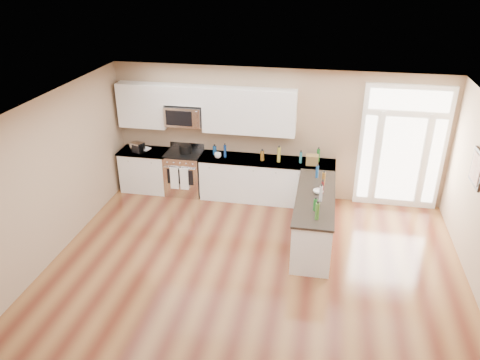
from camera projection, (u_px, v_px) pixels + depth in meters
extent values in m
plane|color=#592719|center=(242.00, 315.00, 6.94)|extent=(8.00, 8.00, 0.00)
plane|color=#9E8264|center=(277.00, 134.00, 9.87)|extent=(7.00, 0.00, 7.00)
plane|color=#9E8264|center=(10.00, 211.00, 6.92)|extent=(0.00, 8.00, 8.00)
plane|color=white|center=(242.00, 137.00, 5.72)|extent=(8.00, 8.00, 0.00)
cube|color=white|center=(147.00, 171.00, 10.50)|extent=(1.06, 0.62, 0.90)
cube|color=black|center=(148.00, 187.00, 10.67)|extent=(1.02, 0.52, 0.10)
cube|color=black|center=(145.00, 151.00, 10.29)|extent=(1.10, 0.66, 0.04)
cube|color=white|center=(266.00, 181.00, 10.04)|extent=(2.81, 0.62, 0.90)
cube|color=black|center=(266.00, 197.00, 10.21)|extent=(2.77, 0.52, 0.10)
cube|color=black|center=(267.00, 160.00, 9.83)|extent=(2.85, 0.66, 0.04)
cube|color=white|center=(314.00, 219.00, 8.57)|extent=(0.65, 2.28, 0.90)
cube|color=black|center=(312.00, 237.00, 8.74)|extent=(0.61, 2.18, 0.10)
cube|color=black|center=(316.00, 196.00, 8.37)|extent=(0.69, 2.32, 0.04)
cube|color=white|center=(143.00, 105.00, 9.99)|extent=(1.04, 0.33, 0.95)
cube|color=white|center=(249.00, 111.00, 9.59)|extent=(1.94, 0.33, 0.95)
cube|color=white|center=(184.00, 95.00, 9.71)|extent=(0.82, 0.33, 0.40)
cube|color=silver|center=(184.00, 116.00, 9.87)|extent=(0.78, 0.40, 0.42)
cube|color=black|center=(179.00, 118.00, 9.70)|extent=(0.56, 0.01, 0.32)
cube|color=white|center=(402.00, 148.00, 9.45)|extent=(1.70, 0.08, 2.60)
cube|color=white|center=(400.00, 160.00, 9.51)|extent=(0.78, 0.02, 1.80)
cube|color=white|center=(367.00, 158.00, 9.62)|extent=(0.22, 0.02, 1.80)
cube|color=white|center=(434.00, 163.00, 9.40)|extent=(0.22, 0.02, 1.80)
cube|color=white|center=(410.00, 100.00, 8.97)|extent=(1.50, 0.02, 0.40)
cube|color=black|center=(477.00, 169.00, 7.56)|extent=(0.04, 0.58, 0.58)
cube|color=#94473B|center=(476.00, 168.00, 7.57)|extent=(0.01, 0.46, 0.46)
cube|color=silver|center=(185.00, 173.00, 10.34)|extent=(0.78, 0.64, 0.92)
cube|color=black|center=(184.00, 154.00, 10.13)|extent=(0.78, 0.60, 0.03)
cube|color=silver|center=(187.00, 145.00, 10.37)|extent=(0.78, 0.04, 0.14)
cube|color=black|center=(180.00, 177.00, 10.03)|extent=(0.58, 0.01, 0.34)
cylinder|color=silver|center=(179.00, 168.00, 9.91)|extent=(0.70, 0.02, 0.02)
cube|color=white|center=(174.00, 178.00, 10.03)|extent=(0.18, 0.02, 0.50)
cube|color=white|center=(184.00, 179.00, 9.99)|extent=(0.18, 0.02, 0.50)
cylinder|color=black|center=(185.00, 149.00, 10.09)|extent=(0.32, 0.32, 0.20)
cube|color=silver|center=(138.00, 148.00, 10.14)|extent=(0.32, 0.29, 0.22)
cube|color=brown|center=(312.00, 160.00, 9.55)|extent=(0.25, 0.19, 0.20)
imported|color=white|center=(146.00, 150.00, 10.26)|extent=(0.28, 0.28, 0.05)
imported|color=white|center=(318.00, 192.00, 8.43)|extent=(0.24, 0.24, 0.06)
imported|color=white|center=(218.00, 155.00, 9.88)|extent=(0.15, 0.15, 0.11)
cylinder|color=#19591E|center=(315.00, 205.00, 7.83)|extent=(0.07, 0.07, 0.20)
cylinder|color=navy|center=(317.00, 172.00, 8.98)|extent=(0.06, 0.06, 0.24)
cylinder|color=brown|center=(324.00, 179.00, 8.69)|extent=(0.06, 0.06, 0.25)
cylinder|color=olive|center=(279.00, 155.00, 9.65)|extent=(0.07, 0.07, 0.32)
cylinder|color=#26727F|center=(301.00, 158.00, 9.62)|extent=(0.06, 0.06, 0.23)
cylinder|color=#591919|center=(322.00, 187.00, 8.39)|extent=(0.06, 0.06, 0.23)
cylinder|color=#B2B2B7|center=(321.00, 194.00, 8.11)|extent=(0.06, 0.06, 0.28)
cylinder|color=navy|center=(225.00, 151.00, 9.89)|extent=(0.06, 0.06, 0.27)
cylinder|color=#3F7226|center=(317.00, 211.00, 7.54)|extent=(0.07, 0.07, 0.29)
cylinder|color=#19591E|center=(318.00, 155.00, 9.67)|extent=(0.06, 0.06, 0.28)
cylinder|color=navy|center=(215.00, 150.00, 10.04)|extent=(0.08, 0.08, 0.19)
cylinder|color=brown|center=(262.00, 156.00, 9.75)|extent=(0.08, 0.08, 0.21)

